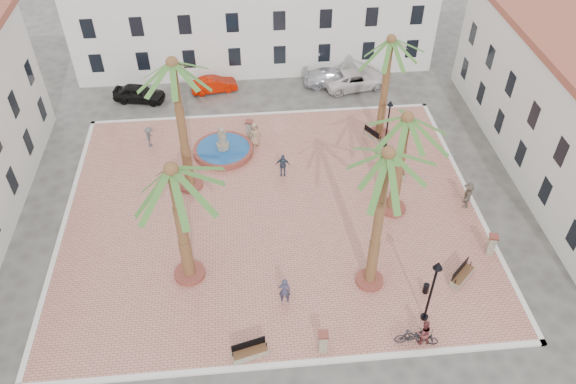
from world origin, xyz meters
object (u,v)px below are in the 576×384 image
car_red (214,85)px  palm_ne (390,51)px  bollard_e (491,244)px  palm_sw (174,184)px  palm_s (386,169)px  car_white (356,79)px  pedestrian_fountain_b (283,165)px  pedestrian_north (149,137)px  bollard_se (323,342)px  pedestrian_east (468,194)px  bicycle_b (412,336)px  palm_e (405,130)px  litter_bin (426,288)px  car_silver (333,78)px  pedestrian_fountain_a (255,134)px  lamppost_s (434,281)px  fountain (223,149)px  bench_ne (373,135)px  cyclist_b (423,332)px  palm_nw (174,78)px  bicycle_a (421,337)px  bench_s (250,353)px  bench_e (399,169)px  bench_se (462,276)px  bollard_n (250,129)px  car_black (139,93)px

car_red → palm_ne: bearing=-130.7°
palm_ne → bollard_e: bearing=-72.4°
palm_sw → palm_s: bearing=-8.1°
palm_s → car_white: bearing=81.5°
pedestrian_fountain_b → car_white: bearing=65.6°
palm_s → pedestrian_north: 20.60m
palm_s → bollard_se: bearing=-128.3°
palm_sw → pedestrian_east: (17.45, 4.19, -5.93)m
bicycle_b → palm_e: bearing=-4.6°
litter_bin → car_silver: size_ratio=0.13×
bicycle_b → pedestrian_fountain_a: 18.77m
lamppost_s → car_red: lamppost_s is taller
bollard_se → bollard_e: size_ratio=0.97×
palm_sw → palm_e: size_ratio=1.10×
litter_bin → car_red: (-11.60, 22.24, 0.16)m
fountain → car_red: bearing=94.5°
car_silver → car_white: bearing=-102.6°
bench_ne → cyclist_b: cyclist_b is taller
pedestrian_east → palm_nw: bearing=-81.0°
palm_ne → bollard_se: (-6.76, -17.78, -6.13)m
bicycle_b → car_red: (-9.98, 25.31, -0.06)m
litter_bin → car_red: car_red is taller
palm_s → pedestrian_fountain_b: palm_s is taller
fountain → pedestrian_east: fountain is taller
bicycle_a → pedestrian_fountain_a: 18.96m
palm_nw → palm_s: size_ratio=1.01×
car_white → pedestrian_fountain_b: bearing=137.7°
lamppost_s → cyclist_b: size_ratio=2.72×
palm_e → bench_s: palm_e is taller
bench_s → pedestrian_north: pedestrian_north is taller
pedestrian_fountain_b → car_silver: (5.24, 11.52, -0.28)m
bench_e → bench_se: bearing=-164.5°
lamppost_s → bench_ne: bearing=87.8°
lamppost_s → pedestrian_east: bearing=58.8°
palm_e → palm_ne: palm_ne is taller
lamppost_s → bollard_e: (5.04, 4.13, -2.27)m
bench_ne → car_red: size_ratio=0.44×
palm_s → pedestrian_fountain_a: size_ratio=5.06×
pedestrian_fountain_a → cyclist_b: bearing=-97.0°
bench_ne → bicycle_b: 17.51m
bench_ne → bollard_n: bollard_n is taller
palm_s → bollard_e: size_ratio=6.57×
palm_e → bicycle_a: 11.33m
lamppost_s → litter_bin: 3.22m
palm_ne → palm_s: bearing=-104.5°
fountain → pedestrian_north: bearing=165.7°
car_black → lamppost_s: bearing=-130.8°
bench_se → pedestrian_north: bearing=99.3°
bench_e → pedestrian_fountain_b: bearing=94.9°
pedestrian_fountain_b → car_black: size_ratio=0.41×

